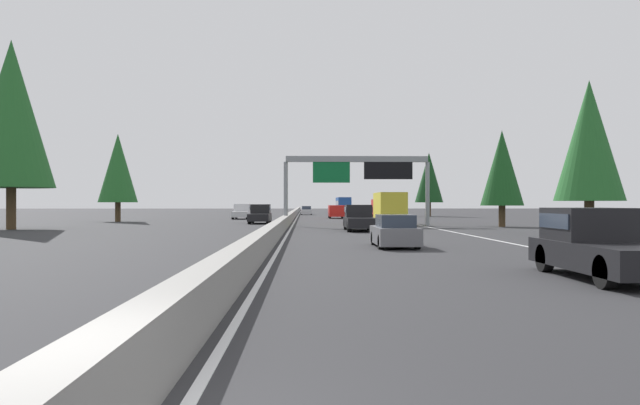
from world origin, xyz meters
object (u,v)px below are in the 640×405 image
Objects in this scene: conifer_right_near at (589,141)px; conifer_right_far at (429,178)px; sign_gantry_overhead at (359,170)px; pickup_mid_right at (359,218)px; bus_far_right at (343,204)px; pickup_near_right at (598,243)px; conifer_left_mid at (118,168)px; sedan_far_center at (362,213)px; conifer_right_mid at (502,168)px; sedan_mid_left at (395,232)px; box_truck_near_center at (388,207)px; minivan_distant_b at (336,211)px; oncoming_near at (242,212)px; conifer_left_near at (11,114)px; sedan_distant_a at (306,211)px; oncoming_far at (260,214)px.

conifer_right_near is 53.96m from conifer_right_far.
pickup_mid_right is at bearing 175.15° from sign_gantry_overhead.
pickup_mid_right is at bearing 177.37° from bus_far_right.
sign_gantry_overhead is 1.31× the size of conifer_right_near.
conifer_right_far reaches higher than pickup_near_right.
pickup_mid_right is at bearing -132.99° from conifer_left_mid.
sedan_far_center is 0.79× the size of pickup_mid_right.
conifer_right_mid is 39.48m from conifer_left_mid.
sedan_mid_left is 30.93m from box_truck_near_center.
minivan_distant_b is (27.42, 0.63, -3.86)m from sign_gantry_overhead.
oncoming_near is (-48.37, 15.54, -0.80)m from bus_far_right.
conifer_right_far is (33.79, -10.47, 4.12)m from box_truck_near_center.
conifer_right_mid is at bearing 177.43° from conifer_right_far.
conifer_left_near is 19.89m from conifer_left_mid.
sedan_far_center is at bearing 109.91° from oncoming_near.
bus_far_right is (68.06, 0.17, 0.11)m from box_truck_near_center.
conifer_left_near reaches higher than sedan_mid_left.
conifer_right_far reaches higher than sedan_distant_a.
conifer_right_near is (-67.24, -17.53, 5.19)m from sedan_distant_a.
minivan_distant_b is at bearing 105.17° from oncoming_near.
box_truck_near_center is 0.59× the size of conifer_left_near.
minivan_distant_b is at bearing -170.95° from sedan_distant_a.
conifer_left_near is at bearing 53.09° from sedan_mid_left.
sedan_distant_a is 22.29m from bus_far_right.
sign_gantry_overhead is at bearing 177.65° from bus_far_right.
pickup_near_right is at bearing -162.20° from sedan_mid_left.
sedan_mid_left is 0.47× the size of conifer_left_mid.
conifer_left_mid is at bearing -6.50° from conifer_left_near.
minivan_distant_b is 0.53× the size of conifer_left_mid.
conifer_right_near reaches higher than bus_far_right.
pickup_mid_right is (-9.18, 0.78, -3.90)m from sign_gantry_overhead.
pickup_near_right is at bearing -179.90° from bus_far_right.
pickup_mid_right is 1.00× the size of oncoming_far.
conifer_left_near is (-79.05, 29.81, 7.00)m from bus_far_right.
bus_far_right is (45.13, -3.61, 0.77)m from minivan_distant_b.
oncoming_far is at bearing 169.57° from bus_far_right.
pickup_near_right reaches higher than sedan_distant_a.
conifer_right_mid is at bearing 42.75° from oncoming_near.
conifer_right_far reaches higher than oncoming_near.
conifer_right_near reaches higher than conifer_left_mid.
conifer_left_near reaches higher than box_truck_near_center.
conifer_left_mid is (13.04, 24.61, 0.88)m from sign_gantry_overhead.
sedan_distant_a is at bearing 4.96° from sign_gantry_overhead.
oncoming_near is 0.59× the size of conifer_right_far.
sign_gantry_overhead is at bearing -117.91° from conifer_left_mid.
minivan_distant_b is at bearing 9.37° from box_truck_near_center.
sign_gantry_overhead reaches higher than pickup_mid_right.
oncoming_near is 17.40m from oncoming_far.
sign_gantry_overhead is 2.26× the size of pickup_mid_right.
bus_far_right is 1.19× the size of conifer_right_near.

